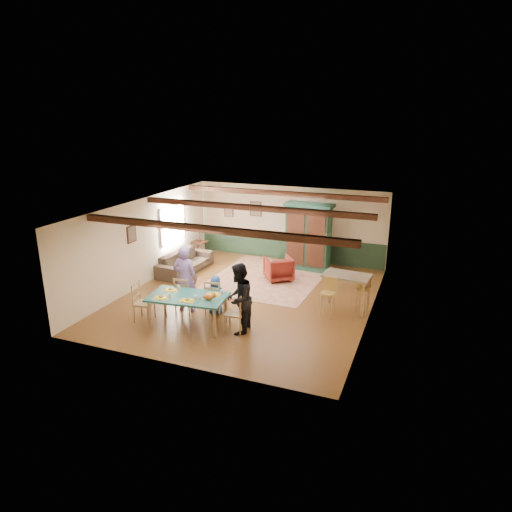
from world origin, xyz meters
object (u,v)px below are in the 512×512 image
(dining_chair_end_right, at_px, (235,312))
(person_child, at_px, (216,295))
(dining_chair_far_left, at_px, (185,294))
(end_table, at_px, (200,249))
(cat, at_px, (208,297))
(person_man, at_px, (185,279))
(counter_table, at_px, (346,293))
(table_lamp, at_px, (199,234))
(armchair, at_px, (279,269))
(bar_stool_left, at_px, (328,298))
(bar_stool_right, at_px, (363,294))
(sofa, at_px, (185,262))
(person_woman, at_px, (239,299))
(dining_table, at_px, (188,311))
(armoire, at_px, (308,237))
(dining_chair_end_left, at_px, (144,302))
(dining_chair_far_right, at_px, (215,297))

(dining_chair_end_right, xyz_separation_m, person_child, (-0.90, 0.76, 0.03))
(dining_chair_far_left, relative_size, end_table, 1.67)
(cat, distance_m, end_table, 6.16)
(person_man, relative_size, counter_table, 1.48)
(person_child, distance_m, table_lamp, 5.20)
(armchair, distance_m, table_lamp, 3.79)
(bar_stool_left, relative_size, bar_stool_right, 1.04)
(sofa, bearing_deg, person_man, -146.12)
(dining_chair_far_left, distance_m, sofa, 3.37)
(person_woman, distance_m, sofa, 4.98)
(dining_chair_far_left, distance_m, end_table, 4.96)
(person_woman, xyz_separation_m, bar_stool_right, (2.64, 2.33, -0.37))
(dining_table, relative_size, dining_chair_end_right, 1.89)
(dining_chair_far_left, xyz_separation_m, armoire, (2.16, 4.68, 0.64))
(end_table, bearing_deg, armchair, -19.49)
(dining_chair_far_left, height_order, bar_stool_left, bar_stool_left)
(table_lamp, bearing_deg, dining_chair_end_left, -76.84)
(dining_table, distance_m, sofa, 4.25)
(person_woman, bearing_deg, person_man, -115.87)
(cat, relative_size, table_lamp, 0.69)
(dining_table, xyz_separation_m, person_woman, (1.33, 0.15, 0.48))
(armchair, height_order, sofa, armchair)
(dining_chair_far_left, bearing_deg, bar_stool_left, -170.21)
(person_child, bearing_deg, armchair, -109.64)
(person_woman, relative_size, end_table, 2.90)
(sofa, xyz_separation_m, table_lamp, (-0.30, 1.62, 0.55))
(person_woman, bearing_deg, armchair, 177.61)
(dining_chair_end_right, distance_m, armoire, 5.31)
(armoire, bearing_deg, counter_table, -53.71)
(person_child, bearing_deg, counter_table, -161.47)
(cat, distance_m, sofa, 4.65)
(cat, height_order, counter_table, counter_table)
(dining_chair_far_left, relative_size, table_lamp, 1.82)
(cat, relative_size, end_table, 0.63)
(dining_chair_far_left, xyz_separation_m, cat, (1.11, -0.76, 0.39))
(dining_table, distance_m, dining_chair_end_left, 1.24)
(person_woman, distance_m, person_child, 1.30)
(dining_chair_end_right, bearing_deg, dining_chair_far_right, -133.83)
(armoire, height_order, sofa, armoire)
(armoire, relative_size, armchair, 2.73)
(bar_stool_left, height_order, bar_stool_right, bar_stool_left)
(dining_chair_end_left, relative_size, person_man, 0.55)
(dining_chair_end_left, relative_size, cat, 2.64)
(sofa, distance_m, bar_stool_left, 5.67)
(armchair, xyz_separation_m, sofa, (-3.24, -0.36, -0.05))
(cat, bearing_deg, dining_chair_end_right, 9.46)
(person_woman, bearing_deg, dining_chair_far_left, -113.57)
(bar_stool_left, bearing_deg, dining_chair_end_left, -154.80)
(person_child, bearing_deg, dining_table, 63.43)
(armchair, bearing_deg, dining_chair_far_left, 28.17)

